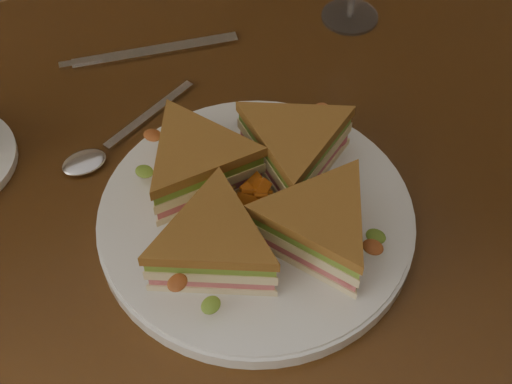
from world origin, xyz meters
TOP-DOWN VIEW (x-y plane):
  - table at (0.00, 0.00)m, footprint 1.20×0.80m
  - plate at (0.02, -0.07)m, footprint 0.31×0.31m
  - sandwich_wedges at (0.02, -0.07)m, footprint 0.30×0.30m
  - crisps_mound at (0.02, -0.07)m, footprint 0.09×0.09m
  - spoon at (-0.08, 0.09)m, footprint 0.18×0.08m
  - knife at (0.02, 0.22)m, footprint 0.21×0.07m

SIDE VIEW (x-z plane):
  - table at x=0.00m, z-range 0.28..1.03m
  - knife at x=0.02m, z-range 0.75..0.75m
  - spoon at x=-0.08m, z-range 0.75..0.76m
  - plate at x=0.02m, z-range 0.75..0.77m
  - crisps_mound at x=0.02m, z-range 0.77..0.82m
  - sandwich_wedges at x=0.02m, z-range 0.77..0.82m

